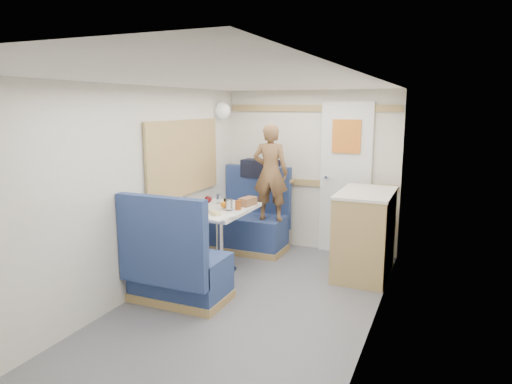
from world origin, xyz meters
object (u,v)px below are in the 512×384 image
at_px(dinette_table, 220,222).
at_px(galley_counter, 364,233).
at_px(tumbler_left, 189,206).
at_px(duffel_bag, 260,169).
at_px(person, 270,173).
at_px(tumbler_right, 229,205).
at_px(dome_light, 222,111).
at_px(tumbler_mid, 219,199).
at_px(cheese_block, 215,213).
at_px(bench_far, 251,227).
at_px(beer_glass, 238,205).
at_px(orange_fruit, 223,205).
at_px(wine_glass, 208,200).
at_px(bread_loaf, 248,202).
at_px(pepper_grinder, 225,203).
at_px(bench_near, 177,271).
at_px(tray, 219,217).

relative_size(dinette_table, galley_counter, 1.00).
bearing_deg(tumbler_left, duffel_bag, 80.06).
bearing_deg(dinette_table, galley_counter, 20.54).
height_order(person, tumbler_right, person).
xyz_separation_m(dome_light, tumbler_mid, (0.27, -0.61, -0.98)).
distance_m(cheese_block, tumbler_left, 0.38).
xyz_separation_m(bench_far, beer_glass, (0.22, -0.85, 0.47)).
relative_size(orange_fruit, cheese_block, 0.62).
relative_size(bench_far, beer_glass, 10.29).
bearing_deg(person, wine_glass, 61.88).
relative_size(tumbler_mid, bread_loaf, 0.47).
relative_size(galley_counter, tumbler_mid, 8.97).
relative_size(dome_light, tumbler_left, 1.74).
bearing_deg(orange_fruit, person, 72.21).
distance_m(cheese_block, tumbler_mid, 0.65).
bearing_deg(dinette_table, duffel_bag, 89.20).
xyz_separation_m(person, cheese_block, (-0.17, -1.09, -0.27)).
distance_m(dome_light, wine_glass, 1.42).
relative_size(galley_counter, pepper_grinder, 8.69).
bearing_deg(beer_glass, bread_loaf, 88.54).
bearing_deg(beer_glass, dinette_table, -176.91).
height_order(bench_far, duffel_bag, duffel_bag).
relative_size(dinette_table, tumbler_right, 7.72).
relative_size(dinette_table, orange_fruit, 13.62).
xyz_separation_m(orange_fruit, beer_glass, (0.16, 0.04, -0.00)).
relative_size(duffel_bag, beer_glass, 4.61).
relative_size(tumbler_left, bread_loaf, 0.53).
xyz_separation_m(bench_near, tray, (0.19, 0.49, 0.43)).
height_order(bench_near, orange_fruit, bench_near).
distance_m(person, wine_glass, 0.99).
bearing_deg(duffel_bag, tumbler_right, -79.62).
bearing_deg(cheese_block, tumbler_left, 164.45).
bearing_deg(dome_light, bread_loaf, -44.36).
bearing_deg(beer_glass, person, 83.04).
height_order(dome_light, bread_loaf, dome_light).
distance_m(bench_far, beer_glass, 1.00).
bearing_deg(dinette_table, wine_glass, -100.70).
distance_m(dome_light, bread_loaf, 1.31).
distance_m(tumbler_right, bread_loaf, 0.31).
bearing_deg(dome_light, tumbler_left, -81.49).
height_order(wine_glass, pepper_grinder, wine_glass).
xyz_separation_m(wine_glass, tumbler_right, (0.18, 0.14, -0.06)).
relative_size(tumbler_mid, tumbler_right, 0.86).
bearing_deg(pepper_grinder, bench_far, 93.77).
distance_m(bench_far, cheese_block, 1.31).
bearing_deg(tumbler_right, orange_fruit, 166.30).
distance_m(bench_near, tumbler_right, 0.96).
relative_size(wine_glass, tumbler_left, 1.46).
relative_size(bench_near, person, 0.91).
xyz_separation_m(dome_light, galley_counter, (1.86, -0.30, -1.28)).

